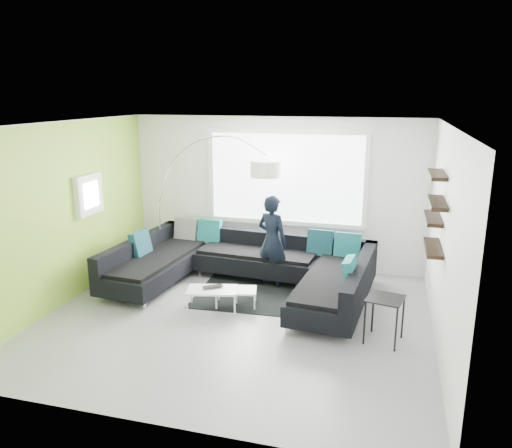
# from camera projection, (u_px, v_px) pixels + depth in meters

# --- Properties ---
(ground) EXTENTS (5.50, 5.50, 0.00)m
(ground) POSITION_uv_depth(u_px,v_px,m) (236.00, 319.00, 7.29)
(ground) COLOR gray
(ground) RESTS_ON ground
(room_shell) EXTENTS (5.54, 5.04, 2.82)m
(room_shell) POSITION_uv_depth(u_px,v_px,m) (242.00, 195.00, 7.01)
(room_shell) COLOR white
(room_shell) RESTS_ON ground
(sectional_sofa) EXTENTS (4.27, 2.86, 0.88)m
(sectional_sofa) POSITION_uv_depth(u_px,v_px,m) (241.00, 270.00, 8.18)
(sectional_sofa) COLOR black
(sectional_sofa) RESTS_ON ground
(rug) EXTENTS (2.28, 1.71, 0.01)m
(rug) POSITION_uv_depth(u_px,v_px,m) (265.00, 294.00, 8.18)
(rug) COLOR black
(rug) RESTS_ON ground
(coffee_table) EXTENTS (1.08, 0.78, 0.32)m
(coffee_table) POSITION_uv_depth(u_px,v_px,m) (224.00, 297.00, 7.66)
(coffee_table) COLOR white
(coffee_table) RESTS_ON ground
(arc_lamp) EXTENTS (2.39, 0.90, 2.51)m
(arc_lamp) POSITION_uv_depth(u_px,v_px,m) (159.00, 203.00, 9.15)
(arc_lamp) COLOR silver
(arc_lamp) RESTS_ON ground
(side_table) EXTENTS (0.54, 0.54, 0.62)m
(side_table) POSITION_uv_depth(u_px,v_px,m) (384.00, 320.00, 6.57)
(side_table) COLOR black
(side_table) RESTS_ON ground
(person) EXTENTS (0.84, 0.78, 1.57)m
(person) POSITION_uv_depth(u_px,v_px,m) (272.00, 241.00, 8.44)
(person) COLOR black
(person) RESTS_ON ground
(laptop) EXTENTS (0.50, 0.49, 0.02)m
(laptop) POSITION_uv_depth(u_px,v_px,m) (214.00, 288.00, 7.58)
(laptop) COLOR black
(laptop) RESTS_ON coffee_table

